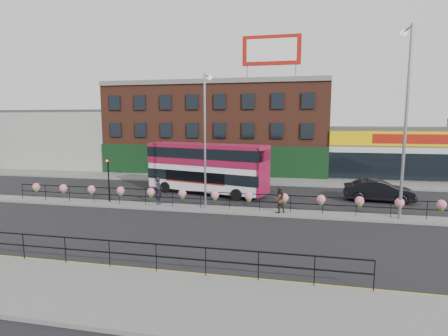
% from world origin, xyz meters
% --- Properties ---
extents(ground, '(120.00, 120.00, 0.00)m').
position_xyz_m(ground, '(0.00, 0.00, 0.00)').
color(ground, black).
rests_on(ground, ground).
extents(south_pavement, '(60.00, 4.00, 0.15)m').
position_xyz_m(south_pavement, '(0.00, -12.00, 0.07)').
color(south_pavement, slate).
rests_on(south_pavement, ground).
extents(north_pavement, '(60.00, 4.00, 0.15)m').
position_xyz_m(north_pavement, '(0.00, 12.00, 0.07)').
color(north_pavement, slate).
rests_on(north_pavement, ground).
extents(median, '(60.00, 1.60, 0.15)m').
position_xyz_m(median, '(0.00, 0.00, 0.07)').
color(median, slate).
rests_on(median, ground).
extents(yellow_line_inner, '(60.00, 0.10, 0.01)m').
position_xyz_m(yellow_line_inner, '(0.00, -9.70, 0.01)').
color(yellow_line_inner, gold).
rests_on(yellow_line_inner, ground).
extents(yellow_line_outer, '(60.00, 0.10, 0.01)m').
position_xyz_m(yellow_line_outer, '(0.00, -9.88, 0.01)').
color(yellow_line_outer, gold).
rests_on(yellow_line_outer, ground).
extents(brick_building, '(25.00, 12.21, 10.30)m').
position_xyz_m(brick_building, '(-4.00, 19.96, 5.13)').
color(brick_building, brown).
rests_on(brick_building, ground).
extents(supermarket, '(15.00, 12.25, 5.30)m').
position_xyz_m(supermarket, '(16.00, 19.90, 2.65)').
color(supermarket, silver).
rests_on(supermarket, ground).
extents(warehouse_west, '(15.50, 12.00, 7.30)m').
position_xyz_m(warehouse_west, '(-24.25, 20.00, 3.65)').
color(warehouse_west, '#9A9A96').
rests_on(warehouse_west, ground).
extents(billboard, '(6.00, 0.29, 4.40)m').
position_xyz_m(billboard, '(2.50, 14.99, 13.18)').
color(billboard, '#9F150B').
rests_on(billboard, brick_building).
extents(median_railing, '(30.04, 0.56, 1.23)m').
position_xyz_m(median_railing, '(-0.00, 0.00, 1.05)').
color(median_railing, black).
rests_on(median_railing, median).
extents(south_railing, '(20.04, 0.05, 1.12)m').
position_xyz_m(south_railing, '(-2.00, -10.10, 0.96)').
color(south_railing, black).
rests_on(south_railing, south_pavement).
extents(double_decker_bus, '(10.52, 5.14, 4.14)m').
position_xyz_m(double_decker_bus, '(-1.89, 5.16, 2.55)').
color(double_decker_bus, white).
rests_on(double_decker_bus, ground).
extents(car, '(2.24, 5.12, 1.63)m').
position_xyz_m(car, '(11.40, 5.15, 0.81)').
color(car, black).
rests_on(car, ground).
extents(pedestrian_a, '(0.72, 0.49, 1.90)m').
position_xyz_m(pedestrian_a, '(-4.20, 0.46, 1.10)').
color(pedestrian_a, black).
rests_on(pedestrian_a, median).
extents(pedestrian_b, '(1.41, 1.40, 1.69)m').
position_xyz_m(pedestrian_b, '(4.26, -0.21, 0.99)').
color(pedestrian_b, '#392920').
rests_on(pedestrian_b, median).
extents(lamp_column_west, '(0.32, 1.56, 8.91)m').
position_xyz_m(lamp_column_west, '(-0.66, 0.23, 5.43)').
color(lamp_column_west, gray).
rests_on(lamp_column_west, median).
extents(lamp_column_east, '(0.41, 1.99, 11.34)m').
position_xyz_m(lamp_column_east, '(11.46, 0.17, 6.87)').
color(lamp_column_east, gray).
rests_on(lamp_column_east, median).
extents(traffic_light_median, '(0.15, 0.28, 3.65)m').
position_xyz_m(traffic_light_median, '(-8.00, 0.39, 2.47)').
color(traffic_light_median, black).
rests_on(traffic_light_median, median).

